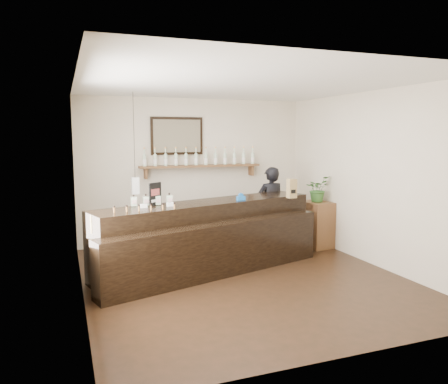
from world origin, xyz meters
name	(u,v)px	position (x,y,z in m)	size (l,w,h in m)	color
ground	(243,278)	(0.00, 0.00, 0.00)	(5.00, 5.00, 0.00)	black
room_shell	(244,163)	(0.00, 0.00, 1.70)	(5.00, 5.00, 5.00)	beige
back_wall_decor	(189,153)	(-0.15, 2.37, 1.76)	(2.66, 0.96, 1.69)	brown
counter	(211,238)	(-0.31, 0.56, 0.49)	(3.81, 2.04, 1.23)	black
promo_sign	(155,194)	(-1.16, 0.61, 1.22)	(0.21, 0.16, 0.34)	black
paper_bag	(292,188)	(1.13, 0.61, 1.21)	(0.15, 0.12, 0.32)	olive
tape_dispenser	(241,197)	(0.23, 0.65, 1.10)	(0.14, 0.06, 0.12)	#185DAB
side_cabinet	(316,224)	(2.00, 1.20, 0.43)	(0.49, 0.63, 0.86)	brown
potted_plant	(317,189)	(2.00, 1.20, 1.10)	(0.43, 0.38, 0.48)	#356829
shopkeeper	(270,202)	(1.21, 1.55, 0.85)	(0.62, 0.41, 1.70)	black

